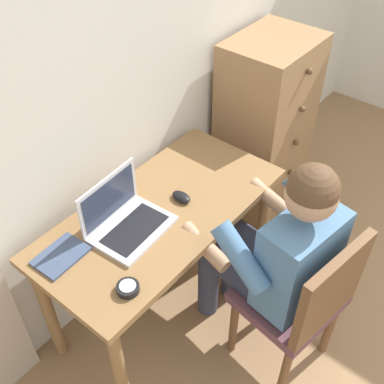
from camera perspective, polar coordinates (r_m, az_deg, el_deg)
wall_back at (r=2.39m, az=-2.15°, el=17.76°), size 4.80×0.05×2.50m
desk at (r=2.23m, az=-3.62°, el=-4.33°), size 1.21×0.59×0.74m
dresser at (r=2.96m, az=8.72°, el=7.50°), size 0.53×0.45×1.15m
chair at (r=2.18m, az=13.16°, el=-12.55°), size 0.48×0.46×0.89m
person_seated at (r=2.09m, az=9.94°, el=-6.83°), size 0.59×0.62×1.21m
laptop at (r=2.06m, az=-8.09°, el=-3.19°), size 0.36×0.27×0.24m
computer_mouse at (r=2.19m, az=-1.30°, el=-0.59°), size 0.07×0.10×0.03m
desk_clock at (r=1.86m, az=-7.72°, el=-11.38°), size 0.09×0.09×0.03m
notebook_pad at (r=2.03m, az=-15.52°, el=-7.40°), size 0.22×0.16×0.01m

